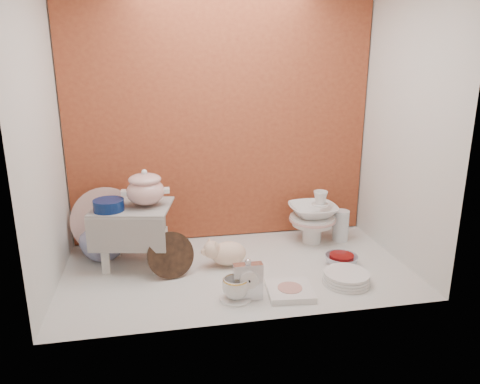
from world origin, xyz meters
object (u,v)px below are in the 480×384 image
Objects in this scene: blue_white_vase at (102,235)px; step_stool at (134,235)px; dinner_plate_stack at (346,278)px; gold_rim_teacup at (236,288)px; soup_tureen at (145,188)px; floral_platter at (106,221)px; crystal_bowl at (341,260)px; mantel_clock at (248,280)px; porcelain_tower at (312,217)px; plush_pig at (229,253)px.

step_stool is at bearing -34.06° from blue_white_vase.
gold_rim_teacup is at bearing -174.94° from dinner_plate_stack.
blue_white_vase is 2.13× the size of gold_rim_teacup.
soup_tureen reaches higher than step_stool.
crystal_bowl is at bearing -18.62° from floral_platter.
mantel_clock is at bearing -46.41° from soup_tureen.
soup_tureen is at bearing -172.67° from porcelain_tower.
soup_tureen is at bearing -28.54° from blue_white_vase.
soup_tureen reaches higher than floral_platter.
blue_white_vase is 1.33m from dinner_plate_stack.
mantel_clock is 0.52m from dinner_plate_stack.
blue_white_vase is 1.12× the size of dinner_plate_stack.
floral_platter is at bearing 135.23° from mantel_clock.
dinner_plate_stack is at bearing -27.56° from floral_platter.
step_stool reaches higher than mantel_clock.
mantel_clock is 0.63m from crystal_bowl.
gold_rim_teacup is at bearing -47.02° from floral_platter.
mantel_clock is (0.70, -0.61, -0.03)m from blue_white_vase.
porcelain_tower is (0.58, 0.59, 0.10)m from gold_rim_teacup.
plush_pig reaches higher than dinner_plate_stack.
gold_rim_teacup is (0.46, -0.48, -0.11)m from step_stool.
crystal_bowl is at bearing 21.85° from gold_rim_teacup.
soup_tureen reaches higher than porcelain_tower.
plush_pig is at bearing -157.74° from porcelain_tower.
soup_tureen is 1.12m from dinner_plate_stack.
crystal_bowl is at bearing 6.17° from plush_pig.
dinner_plate_stack is (0.96, -0.41, -0.40)m from soup_tureen.
dinner_plate_stack is (1.21, -0.55, -0.10)m from blue_white_vase.
crystal_bowl is at bearing -81.46° from porcelain_tower.
mantel_clock is at bearing -131.24° from porcelain_tower.
porcelain_tower is at bearing 7.33° from soup_tureen.
porcelain_tower reaches higher than mantel_clock.
gold_rim_teacup is (0.39, -0.46, -0.37)m from soup_tureen.
gold_rim_teacup is (0.63, -0.67, -0.13)m from floral_platter.
blue_white_vase is 0.71m from plush_pig.
porcelain_tower reaches higher than crystal_bowl.
crystal_bowl is at bearing -15.31° from blue_white_vase.
dinner_plate_stack is at bearing -23.23° from soup_tureen.
crystal_bowl is at bearing 73.62° from dinner_plate_stack.
soup_tureen is at bearing -41.89° from floral_platter.
blue_white_vase is 1.32m from crystal_bowl.
mantel_clock is 0.79m from porcelain_tower.
floral_platter is 1.36m from dinner_plate_stack.
step_stool reaches higher than dinner_plate_stack.
crystal_bowl is (0.57, 0.26, -0.07)m from mantel_clock.
soup_tureen is 0.89× the size of blue_white_vase.
plush_pig is 0.61m from crystal_bowl.
porcelain_tower is at bearing 45.49° from gold_rim_teacup.
step_stool is 1.12m from dinner_plate_stack.
step_stool is at bearing 134.16° from gold_rim_teacup.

